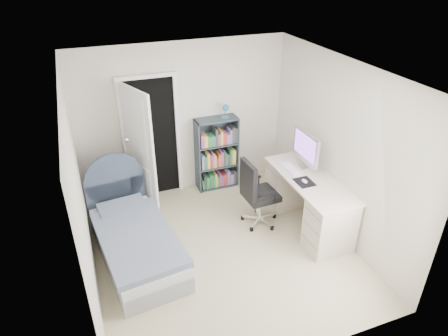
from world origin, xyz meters
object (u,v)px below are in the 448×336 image
object	(u,v)px
desk	(308,200)
office_chair	(256,191)
nightstand	(116,195)
bookcase	(217,156)
bed	(135,239)
floor_lamp	(130,183)

from	to	relation	value
desk	office_chair	bearing A→B (deg)	157.94
nightstand	bookcase	bearing A→B (deg)	8.79
nightstand	office_chair	world-z (taller)	office_chair
bed	floor_lamp	xyz separation A→B (m)	(0.13, 1.02, 0.27)
bed	desk	bearing A→B (deg)	-4.86
nightstand	bookcase	world-z (taller)	bookcase
bookcase	office_chair	xyz separation A→B (m)	(0.15, -1.24, 0.00)
bookcase	desk	xyz separation A→B (m)	(0.86, -1.53, -0.14)
bookcase	bed	bearing A→B (deg)	-141.60
floor_lamp	office_chair	distance (m)	1.92
bed	floor_lamp	size ratio (longest dim) A/B	1.51
nightstand	desk	xyz separation A→B (m)	(2.62, -1.26, 0.09)
floor_lamp	desk	size ratio (longest dim) A/B	0.79
floor_lamp	desk	distance (m)	2.69
bookcase	nightstand	bearing A→B (deg)	-171.21
bed	desk	xyz separation A→B (m)	(2.52, -0.21, 0.18)
floor_lamp	bookcase	bearing A→B (deg)	10.98
bookcase	desk	size ratio (longest dim) A/B	0.90
bed	nightstand	size ratio (longest dim) A/B	3.63
nightstand	office_chair	size ratio (longest dim) A/B	0.51
nightstand	desk	size ratio (longest dim) A/B	0.33
bookcase	office_chair	distance (m)	1.25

